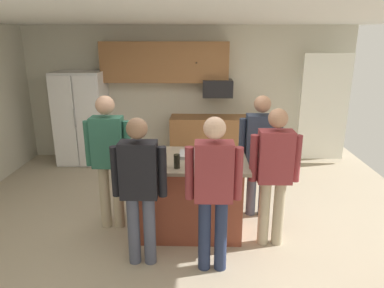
{
  "coord_description": "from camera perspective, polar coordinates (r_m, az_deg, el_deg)",
  "views": [
    {
      "loc": [
        0.29,
        -4.15,
        2.37
      ],
      "look_at": [
        0.18,
        0.18,
        1.05
      ],
      "focal_mm": 32.75,
      "sensor_mm": 36.0,
      "label": 1
    }
  ],
  "objects": [
    {
      "name": "floor",
      "position": [
        4.79,
        -2.21,
        -12.74
      ],
      "size": [
        7.04,
        7.04,
        0.0
      ],
      "primitive_type": "plane",
      "color": "#B7A88E",
      "rests_on": "ground"
    },
    {
      "name": "ceiling",
      "position": [
        4.16,
        -2.64,
        20.1
      ],
      "size": [
        7.04,
        7.04,
        0.0
      ],
      "primitive_type": "plane",
      "color": "white"
    },
    {
      "name": "back_wall",
      "position": [
        7.04,
        -0.9,
        8.22
      ],
      "size": [
        6.4,
        0.1,
        2.6
      ],
      "primitive_type": "cube",
      "color": "beige",
      "rests_on": "ground"
    },
    {
      "name": "french_door_window_panel",
      "position": [
        7.06,
        20.66,
        5.51
      ],
      "size": [
        0.9,
        0.06,
        2.0
      ],
      "primitive_type": "cube",
      "color": "white",
      "rests_on": "ground"
    },
    {
      "name": "cabinet_run_upper",
      "position": [
        6.8,
        -4.45,
        13.16
      ],
      "size": [
        2.4,
        0.38,
        0.75
      ],
      "color": "#936038"
    },
    {
      "name": "cabinet_run_lower",
      "position": [
        6.91,
        4.01,
        0.79
      ],
      "size": [
        1.8,
        0.63,
        0.9
      ],
      "color": "#936038",
      "rests_on": "ground"
    },
    {
      "name": "refrigerator",
      "position": [
        7.08,
        -17.47,
        4.05
      ],
      "size": [
        0.91,
        0.76,
        1.77
      ],
      "color": "white",
      "rests_on": "ground"
    },
    {
      "name": "microwave_over_range",
      "position": [
        6.72,
        4.18,
        9.05
      ],
      "size": [
        0.56,
        0.4,
        0.32
      ],
      "primitive_type": "cube",
      "color": "black"
    },
    {
      "name": "kitchen_island",
      "position": [
        4.45,
        -0.1,
        -8.13
      ],
      "size": [
        1.35,
        0.98,
        0.96
      ],
      "color": "brown",
      "rests_on": "ground"
    },
    {
      "name": "person_elder_center",
      "position": [
        4.72,
        11.0,
        -0.73
      ],
      "size": [
        0.57,
        0.22,
        1.67
      ],
      "rotation": [
        0.0,
        0.0,
        -2.72
      ],
      "color": "#4C5166",
      "rests_on": "ground"
    },
    {
      "name": "person_guest_by_door",
      "position": [
        4.06,
        13.27,
        -4.05
      ],
      "size": [
        0.57,
        0.22,
        1.64
      ],
      "rotation": [
        0.0,
        0.0,
        2.82
      ],
      "color": "tan",
      "rests_on": "ground"
    },
    {
      "name": "person_guest_left",
      "position": [
        3.51,
        3.53,
        -6.83
      ],
      "size": [
        0.57,
        0.22,
        1.66
      ],
      "rotation": [
        0.0,
        0.0,
        1.86
      ],
      "color": "#232D4C",
      "rests_on": "ground"
    },
    {
      "name": "person_host_foreground",
      "position": [
        3.66,
        -8.56,
        -6.39
      ],
      "size": [
        0.57,
        0.22,
        1.63
      ],
      "rotation": [
        0.0,
        0.0,
        0.95
      ],
      "color": "#4C5166",
      "rests_on": "ground"
    },
    {
      "name": "person_guest_right",
      "position": [
        4.43,
        -13.44,
        -1.6
      ],
      "size": [
        0.57,
        0.23,
        1.72
      ],
      "rotation": [
        0.0,
        0.0,
        -0.03
      ],
      "color": "tan",
      "rests_on": "ground"
    },
    {
      "name": "tumbler_amber",
      "position": [
        4.29,
        -5.46,
        -1.4
      ],
      "size": [
        0.07,
        0.07,
        0.14
      ],
      "color": "black",
      "rests_on": "kitchen_island"
    },
    {
      "name": "glass_dark_ale",
      "position": [
        3.94,
        -2.48,
        -2.84
      ],
      "size": [
        0.07,
        0.07,
        0.16
      ],
      "color": "black",
      "rests_on": "kitchen_island"
    },
    {
      "name": "mug_ceramic_white",
      "position": [
        4.04,
        6.67,
        -2.87
      ],
      "size": [
        0.13,
        0.08,
        0.11
      ],
      "color": "#4C6B99",
      "rests_on": "kitchen_island"
    },
    {
      "name": "mug_blue_stoneware",
      "position": [
        4.01,
        0.35,
        -2.95
      ],
      "size": [
        0.13,
        0.08,
        0.1
      ],
      "color": "white",
      "rests_on": "kitchen_island"
    },
    {
      "name": "glass_pilsner",
      "position": [
        3.98,
        2.49,
        -2.97
      ],
      "size": [
        0.06,
        0.06,
        0.12
      ],
      "color": "black",
      "rests_on": "kitchen_island"
    },
    {
      "name": "glass_stout_tall",
      "position": [
        4.05,
        -6.37,
        -2.42
      ],
      "size": [
        0.07,
        0.07,
        0.16
      ],
      "color": "black",
      "rests_on": "kitchen_island"
    },
    {
      "name": "glass_short_whisky",
      "position": [
        3.97,
        -4.62,
        -2.7
      ],
      "size": [
        0.07,
        0.07,
        0.17
      ],
      "color": "black",
      "rests_on": "kitchen_island"
    },
    {
      "name": "serving_tray",
      "position": [
        4.35,
        0.83,
        -1.74
      ],
      "size": [
        0.44,
        0.3,
        0.04
      ],
      "color": "#B7B7BC",
      "rests_on": "kitchen_island"
    }
  ]
}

